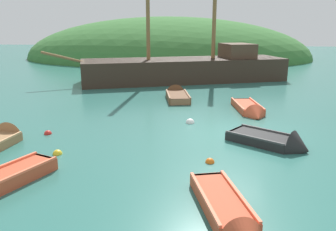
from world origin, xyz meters
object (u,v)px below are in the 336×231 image
rowboat_center (275,143)px  rowboat_outer_left (228,215)px  sailing_ship (186,73)px  buoy_yellow (58,154)px  buoy_white (190,123)px  buoy_orange (210,162)px  rowboat_far (177,96)px  rowboat_near_dock (250,111)px  buoy_red (48,134)px

rowboat_center → rowboat_outer_left: 5.49m
sailing_ship → buoy_yellow: bearing=58.2°
rowboat_center → sailing_ship: bearing=140.6°
buoy_white → buoy_yellow: buoy_white is taller
sailing_ship → buoy_orange: (1.61, -16.41, -0.62)m
rowboat_far → buoy_yellow: rowboat_far is taller
sailing_ship → rowboat_outer_left: bearing=76.4°
rowboat_outer_left → buoy_orange: rowboat_outer_left is taller
rowboat_near_dock → buoy_white: rowboat_near_dock is taller
rowboat_center → buoy_orange: bearing=-107.7°
rowboat_near_dock → rowboat_outer_left: rowboat_near_dock is taller
rowboat_far → buoy_orange: 10.05m
rowboat_far → rowboat_outer_left: size_ratio=1.04×
rowboat_center → buoy_orange: rowboat_center is taller
rowboat_far → buoy_orange: (1.84, -9.87, -0.12)m
rowboat_center → rowboat_far: size_ratio=0.88×
buoy_orange → buoy_yellow: size_ratio=0.93×
sailing_ship → rowboat_near_dock: (3.72, -9.66, -0.53)m
rowboat_near_dock → rowboat_far: rowboat_far is taller
rowboat_outer_left → buoy_red: rowboat_outer_left is taller
rowboat_outer_left → buoy_red: size_ratio=11.21×
rowboat_outer_left → sailing_ship: bearing=170.7°
rowboat_far → buoy_red: (-4.65, -7.56, -0.12)m
rowboat_near_dock → buoy_red: (-8.61, -4.44, -0.09)m
rowboat_outer_left → rowboat_near_dock: bearing=155.0°
buoy_red → buoy_yellow: size_ratio=0.95×
sailing_ship → buoy_white: sailing_ship is taller
rowboat_outer_left → buoy_orange: size_ratio=11.54×
sailing_ship → rowboat_near_dock: size_ratio=4.94×
rowboat_far → buoy_red: bearing=138.1°
rowboat_center → buoy_yellow: size_ratio=9.72×
sailing_ship → buoy_orange: size_ratio=60.07×
sailing_ship → buoy_white: size_ratio=44.57×
buoy_yellow → buoy_red: bearing=121.8°
sailing_ship → rowboat_far: sailing_ship is taller
buoy_white → rowboat_center: bearing=-40.1°
rowboat_center → rowboat_far: (-4.24, 8.06, 0.02)m
rowboat_near_dock → sailing_ship: bearing=-166.8°
buoy_white → buoy_red: (-5.68, -2.22, 0.00)m
rowboat_near_dock → buoy_orange: bearing=-25.2°
rowboat_far → rowboat_center: bearing=-162.5°
rowboat_near_dock → buoy_orange: 7.07m
rowboat_near_dock → rowboat_far: 5.04m
rowboat_center → buoy_yellow: 7.76m
rowboat_near_dock → buoy_white: (-2.93, -2.22, -0.09)m
buoy_orange → rowboat_near_dock: bearing=72.6°
rowboat_outer_left → buoy_white: 7.89m
sailing_ship → buoy_white: 11.92m
rowboat_near_dock → rowboat_far: size_ratio=1.02×
buoy_white → buoy_orange: 4.60m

